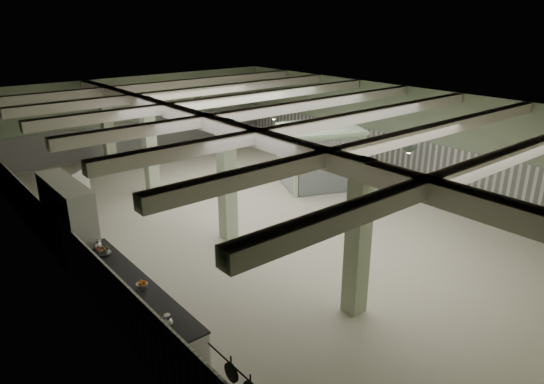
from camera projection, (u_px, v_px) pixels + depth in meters
floor at (272, 208)px, 16.92m from camera, size 20.00×20.00×0.00m
ceiling at (272, 105)px, 15.67m from camera, size 14.00×20.00×0.02m
wall_back at (142, 114)px, 23.55m from camera, size 14.00×0.02×3.60m
wall_left at (56, 208)px, 12.13m from camera, size 0.02×20.00×3.60m
wall_right at (400, 129)px, 20.46m from camera, size 0.02×20.00×3.60m
wainscot_left at (63, 245)px, 12.51m from camera, size 0.05×19.90×1.50m
wainscot_right at (397, 153)px, 20.81m from camera, size 0.05×19.90×1.50m
wainscot_back at (144, 135)px, 23.89m from camera, size 13.90×0.05×1.50m
girder at (206, 122)px, 14.26m from camera, size 0.45×19.90×0.40m
beam_a at (495, 162)px, 10.29m from camera, size 13.90×0.35×0.32m
beam_b at (398, 139)px, 12.11m from camera, size 13.90×0.35×0.32m
beam_c at (327, 123)px, 13.92m from camera, size 13.90×0.35×0.32m
beam_d at (272, 110)px, 15.73m from camera, size 13.90×0.35×0.32m
beam_e at (228, 100)px, 17.55m from camera, size 13.90×0.35×0.32m
beam_f at (193, 92)px, 19.36m from camera, size 13.90×0.35×0.32m
beam_g at (163, 85)px, 21.17m from camera, size 13.90×0.35×0.32m
column_a at (358, 239)px, 10.45m from camera, size 0.42×0.42×3.60m
column_b at (227, 181)px, 14.08m from camera, size 0.42×0.42×3.60m
column_c at (150, 147)px, 17.71m from camera, size 0.42×0.42×3.60m
column_d at (107, 128)px, 20.61m from camera, size 0.42×0.42×3.60m
hook_rail at (232, 365)px, 6.64m from camera, size 0.02×1.20×0.02m
pendant_front at (409, 150)px, 12.53m from camera, size 0.44×0.44×0.22m
pendant_mid at (274, 117)px, 16.52m from camera, size 0.44×0.44×0.22m
pendant_back at (197, 99)px, 20.15m from camera, size 0.44×0.44×0.22m
prep_counter at (131, 301)px, 10.59m from camera, size 0.89×5.09×0.91m
pitcher_near at (168, 322)px, 8.89m from camera, size 0.24×0.27×0.31m
pitcher_far at (98, 245)px, 11.88m from camera, size 0.23×0.25×0.28m
veg_colander at (103, 251)px, 11.70m from camera, size 0.47×0.47×0.17m
orange_bowl at (142, 286)px, 10.29m from camera, size 0.29×0.29×0.09m
skillet_far at (231, 372)px, 6.82m from camera, size 0.04×0.30×0.30m
walkin_cooler at (70, 221)px, 12.80m from camera, size 1.22×2.68×2.46m
guard_booth at (320, 145)px, 18.65m from camera, size 3.62×3.39×2.39m
filing_cabinet at (350, 162)px, 20.04m from camera, size 0.46×0.61×1.24m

